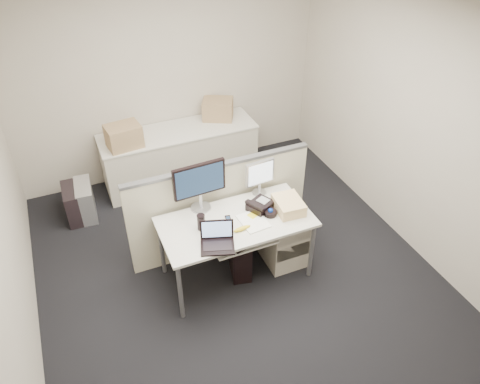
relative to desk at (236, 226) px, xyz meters
name	(u,v)px	position (x,y,z in m)	size (l,w,h in m)	color
floor	(236,273)	(0.00, 0.00, -0.67)	(4.00, 4.50, 0.01)	black
ceiling	(235,14)	(0.00, 0.00, 2.04)	(4.00, 4.50, 0.01)	white
wall_back	(166,76)	(0.00, 2.25, 0.69)	(4.00, 0.02, 2.70)	#BCB4A4
wall_front	(395,380)	(0.00, -2.25, 0.69)	(4.00, 0.02, 2.70)	#BCB4A4
wall_right	(414,126)	(2.00, 0.00, 0.69)	(0.02, 4.50, 2.70)	#BCB4A4
desk	(236,226)	(0.00, 0.00, 0.00)	(1.50, 0.75, 0.73)	silver
keyboard_tray	(243,241)	(0.00, -0.18, -0.04)	(0.62, 0.32, 0.02)	silver
drawer_pedestal	(281,234)	(0.55, 0.05, -0.34)	(0.40, 0.55, 0.65)	beige
cubicle_partition	(220,209)	(0.00, 0.45, -0.11)	(2.00, 0.06, 1.10)	#C1B79B
back_counter	(180,156)	(0.00, 1.93, -0.30)	(2.00, 0.60, 0.72)	beige
monitor_main	(200,187)	(-0.25, 0.32, 0.33)	(0.53, 0.20, 0.53)	black
monitor_small	(260,178)	(0.40, 0.32, 0.26)	(0.32, 0.16, 0.39)	#B7B7BC
laptop	(217,238)	(-0.30, -0.28, 0.18)	(0.31, 0.23, 0.23)	black
trackball	(270,213)	(0.35, -0.05, 0.09)	(0.13, 0.13, 0.05)	black
desk_phone	(260,206)	(0.30, 0.08, 0.10)	(0.24, 0.20, 0.08)	black
paper_stack	(253,221)	(0.15, -0.08, 0.07)	(0.24, 0.30, 0.01)	white
sticky_pad	(253,216)	(0.18, 0.00, 0.07)	(0.09, 0.09, 0.01)	yellow
travel_mug	(201,223)	(-0.35, 0.02, 0.14)	(0.07, 0.07, 0.16)	black
banana	(242,229)	(0.00, -0.15, 0.09)	(0.18, 0.04, 0.04)	yellow
cellphone	(228,219)	(-0.06, 0.05, 0.07)	(0.05, 0.10, 0.01)	black
manila_folders	(288,205)	(0.55, -0.05, 0.13)	(0.26, 0.33, 0.12)	beige
keyboard	(250,240)	(0.05, -0.22, -0.02)	(0.40, 0.14, 0.02)	black
pc_tower_desk	(239,252)	(0.06, 0.06, -0.44)	(0.19, 0.48, 0.45)	black
pc_tower_spare_dark	(73,204)	(-1.45, 1.63, -0.45)	(0.18, 0.46, 0.43)	black
pc_tower_spare_silver	(86,200)	(-1.30, 1.63, -0.44)	(0.19, 0.47, 0.44)	#B7B7BC
cardboard_box_left	(124,137)	(-0.70, 1.81, 0.21)	(0.40, 0.30, 0.30)	#9B8554
cardboard_box_right	(218,110)	(0.60, 2.05, 0.20)	(0.39, 0.30, 0.28)	#9B8554
red_binder	(136,135)	(-0.55, 1.83, 0.19)	(0.07, 0.29, 0.27)	#8E1600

